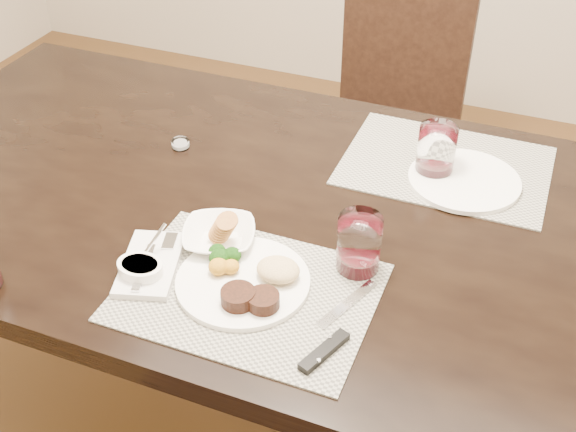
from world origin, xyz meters
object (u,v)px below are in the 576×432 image
at_px(chair_far, 393,109).
at_px(steak_knife, 330,339).
at_px(dinner_plate, 248,281).
at_px(wine_glass_near, 359,246).
at_px(far_plate, 464,180).
at_px(cracker_bowl, 219,236).

height_order(chair_far, steak_knife, chair_far).
relative_size(dinner_plate, wine_glass_near, 2.18).
bearing_deg(far_plate, cracker_bowl, -136.33).
relative_size(dinner_plate, steak_knife, 0.97).
xyz_separation_m(chair_far, steak_knife, (0.21, -1.27, 0.26)).
relative_size(steak_knife, wine_glass_near, 2.24).
xyz_separation_m(cracker_bowl, wine_glass_near, (0.27, 0.03, 0.03)).
bearing_deg(steak_knife, chair_far, 120.53).
bearing_deg(chair_far, cracker_bowl, -94.00).
relative_size(cracker_bowl, wine_glass_near, 1.60).
distance_m(cracker_bowl, far_plate, 0.57).
bearing_deg(steak_knife, dinner_plate, 179.40).
height_order(dinner_plate, steak_knife, dinner_plate).
xyz_separation_m(dinner_plate, cracker_bowl, (-0.10, 0.09, 0.01)).
height_order(dinner_plate, wine_glass_near, wine_glass_near).
bearing_deg(far_plate, chair_far, 114.99).
relative_size(cracker_bowl, far_plate, 0.74).
bearing_deg(cracker_bowl, far_plate, 43.67).
distance_m(steak_knife, cracker_bowl, 0.33).
height_order(steak_knife, wine_glass_near, wine_glass_near).
height_order(dinner_plate, cracker_bowl, cracker_bowl).
relative_size(chair_far, far_plate, 3.65).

